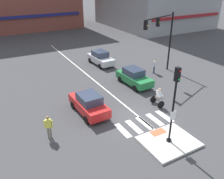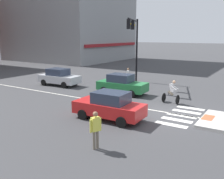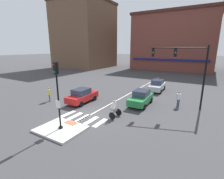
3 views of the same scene
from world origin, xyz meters
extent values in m
plane|color=#3D3D3F|center=(0.00, 0.00, 0.00)|extent=(300.00, 300.00, 0.00)
cube|color=beige|center=(0.00, -3.21, 0.07)|extent=(3.42, 2.81, 0.15)
cube|color=#DB5B38|center=(0.00, -2.16, 0.15)|extent=(1.10, 0.60, 0.01)
cylinder|color=black|center=(0.00, -3.21, 0.21)|extent=(0.32, 0.32, 0.12)
cylinder|color=black|center=(0.00, -3.21, 2.30)|extent=(0.12, 0.12, 4.05)
cube|color=white|center=(0.00, -3.29, 2.09)|extent=(0.44, 0.03, 0.56)
cube|color=black|center=(0.00, -3.21, 4.74)|extent=(0.24, 0.28, 0.84)
sphere|color=red|center=(0.00, -3.37, 4.99)|extent=(0.12, 0.12, 0.12)
sphere|color=green|center=(0.00, -3.37, 4.49)|extent=(0.12, 0.12, 0.12)
cube|color=silver|center=(-1.88, -0.64, 0.00)|extent=(0.44, 1.80, 0.01)
cube|color=silver|center=(-0.94, -0.64, 0.00)|extent=(0.44, 1.80, 0.01)
cube|color=silver|center=(0.00, -0.64, 0.00)|extent=(0.44, 1.80, 0.01)
cube|color=silver|center=(0.94, -0.64, 0.00)|extent=(0.44, 1.80, 0.01)
cube|color=silver|center=(1.88, -0.64, 0.00)|extent=(0.44, 1.80, 0.01)
cube|color=silver|center=(0.12, 10.00, 0.00)|extent=(0.14, 28.00, 0.01)
cylinder|color=black|center=(8.89, 7.05, 3.19)|extent=(0.18, 0.18, 6.38)
cylinder|color=black|center=(6.41, 6.20, 6.13)|extent=(4.99, 1.81, 0.11)
cube|color=black|center=(6.16, 6.11, 5.68)|extent=(0.34, 0.37, 0.80)
sphere|color=gold|center=(6.22, 5.95, 5.68)|extent=(0.12, 0.12, 0.12)
cube|color=black|center=(4.18, 5.43, 5.68)|extent=(0.34, 0.37, 0.80)
sphere|color=gold|center=(4.23, 5.27, 5.68)|extent=(0.12, 0.12, 0.12)
cube|color=maroon|center=(24.75, 19.96, 3.10)|extent=(16.44, 0.30, 0.50)
cube|color=navy|center=(-0.75, 34.42, 3.10)|extent=(19.71, 0.30, 0.50)
cube|color=#237A3D|center=(3.13, 5.39, 0.65)|extent=(1.86, 4.16, 0.70)
cube|color=#2D384C|center=(3.12, 5.54, 1.32)|extent=(1.55, 1.96, 0.64)
cylinder|color=black|center=(4.01, 4.15, 0.30)|extent=(0.20, 0.61, 0.60)
cylinder|color=black|center=(2.35, 4.09, 0.30)|extent=(0.20, 0.61, 0.60)
cylinder|color=black|center=(3.91, 6.69, 0.30)|extent=(0.20, 0.61, 0.60)
cylinder|color=black|center=(2.25, 6.63, 0.30)|extent=(0.20, 0.61, 0.60)
cube|color=silver|center=(2.94, 12.31, 0.65)|extent=(1.89, 4.18, 0.70)
cube|color=#2D384C|center=(2.94, 12.46, 1.32)|extent=(1.57, 1.97, 0.64)
cylinder|color=black|center=(3.84, 11.08, 0.30)|extent=(0.21, 0.61, 0.60)
cylinder|color=black|center=(2.17, 11.00, 0.30)|extent=(0.21, 0.61, 0.60)
cylinder|color=black|center=(3.72, 13.62, 0.30)|extent=(0.21, 0.61, 0.60)
cylinder|color=black|center=(2.05, 13.54, 0.30)|extent=(0.21, 0.61, 0.60)
cube|color=red|center=(-2.94, 2.72, 0.65)|extent=(1.84, 4.16, 0.70)
cube|color=#2D384C|center=(-2.94, 2.57, 1.32)|extent=(1.55, 1.95, 0.64)
cylinder|color=black|center=(-3.82, 3.97, 0.30)|extent=(0.20, 0.61, 0.60)
cylinder|color=black|center=(-2.15, 4.02, 0.30)|extent=(0.20, 0.61, 0.60)
cylinder|color=black|center=(-3.73, 1.42, 0.30)|extent=(0.20, 0.61, 0.60)
cylinder|color=black|center=(-2.06, 1.48, 0.30)|extent=(0.20, 0.61, 0.60)
cylinder|color=black|center=(2.40, 0.44, 0.33)|extent=(0.66, 0.08, 0.66)
cylinder|color=black|center=(2.47, 1.48, 0.33)|extent=(0.66, 0.08, 0.66)
cylinder|color=black|center=(2.43, 0.96, 0.55)|extent=(0.11, 0.89, 0.05)
cylinder|color=black|center=(2.44, 1.14, 0.73)|extent=(0.04, 0.04, 0.30)
cylinder|color=black|center=(2.40, 0.49, 0.85)|extent=(0.44, 0.07, 0.04)
cylinder|color=#6B6051|center=(2.51, 0.97, 0.73)|extent=(0.15, 0.40, 0.33)
cylinder|color=#6B6051|center=(2.35, 0.99, 0.73)|extent=(0.15, 0.40, 0.33)
cube|color=silver|center=(2.43, 0.88, 1.16)|extent=(0.37, 0.40, 0.60)
sphere|color=tan|center=(2.42, 0.76, 1.57)|extent=(0.22, 0.22, 0.22)
cylinder|color=silver|center=(2.57, 0.69, 1.16)|extent=(0.11, 0.46, 0.31)
cylinder|color=silver|center=(2.25, 0.71, 1.16)|extent=(0.11, 0.46, 0.31)
cylinder|color=#6B6051|center=(-6.45, 1.01, 0.41)|extent=(0.12, 0.12, 0.82)
cylinder|color=#6B6051|center=(-6.60, 1.08, 0.41)|extent=(0.12, 0.12, 0.82)
cube|color=#DBD64C|center=(-6.53, 1.04, 1.12)|extent=(0.42, 0.35, 0.60)
cylinder|color=#DBD64C|center=(-6.32, 0.95, 1.07)|extent=(0.09, 0.09, 0.56)
cylinder|color=#DBD64C|center=(-6.73, 1.14, 1.07)|extent=(0.09, 0.09, 0.56)
sphere|color=#936B4C|center=(-6.53, 1.04, 1.56)|extent=(0.22, 0.22, 0.22)
cylinder|color=#2D334C|center=(6.85, 6.90, 0.41)|extent=(0.12, 0.12, 0.82)
cylinder|color=#2D334C|center=(6.72, 6.81, 0.41)|extent=(0.12, 0.12, 0.82)
cube|color=silver|center=(6.78, 6.86, 1.12)|extent=(0.42, 0.38, 0.60)
cylinder|color=silver|center=(6.98, 6.98, 1.07)|extent=(0.09, 0.09, 0.56)
cylinder|color=silver|center=(6.59, 6.73, 1.07)|extent=(0.09, 0.09, 0.56)
sphere|color=#936B4C|center=(6.78, 6.86, 1.56)|extent=(0.22, 0.22, 0.22)
camera|label=1|loc=(-9.07, -11.94, 9.63)|focal=37.34mm
camera|label=2|loc=(-14.64, -4.97, 4.77)|focal=40.58mm
camera|label=3|loc=(9.25, -11.05, 6.10)|focal=26.36mm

